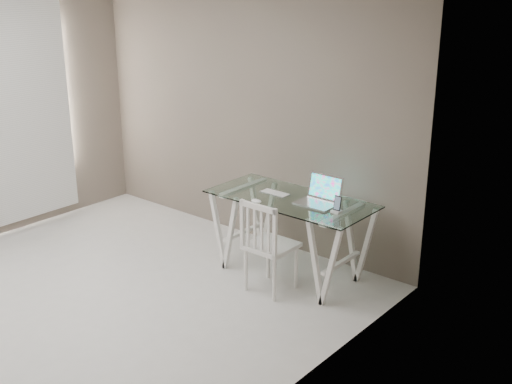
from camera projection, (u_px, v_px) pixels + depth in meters
room at (43, 104)px, 4.75m from camera, size 4.50×4.52×2.71m
desk at (290, 236)px, 5.80m from camera, size 1.50×0.70×0.75m
chair at (266, 243)px, 5.45m from camera, size 0.39×0.39×0.85m
laptop at (320, 197)px, 5.55m from camera, size 0.34×0.29×0.24m
keyboard at (275, 193)px, 5.81m from camera, size 0.28×0.12×0.01m
mouse at (256, 201)px, 5.56m from camera, size 0.11×0.06×0.03m
phone_dock at (337, 208)px, 5.34m from camera, size 0.08×0.08×0.14m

